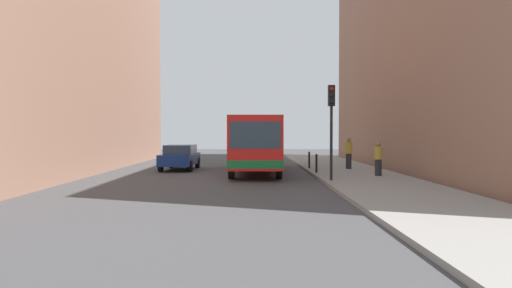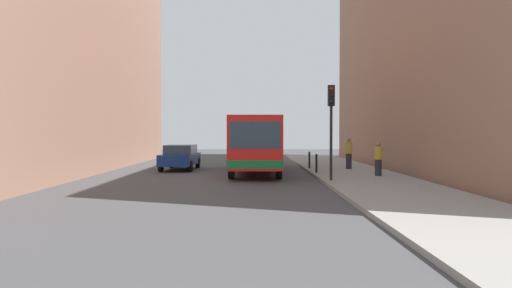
{
  "view_description": "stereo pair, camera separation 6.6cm",
  "coord_description": "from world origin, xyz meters",
  "px_view_note": "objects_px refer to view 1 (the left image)",
  "views": [
    {
      "loc": [
        0.08,
        -22.5,
        2.22
      ],
      "look_at": [
        0.35,
        1.81,
        1.62
      ],
      "focal_mm": 33.22,
      "sensor_mm": 36.0,
      "label": 1
    },
    {
      "loc": [
        0.14,
        -22.5,
        2.22
      ],
      "look_at": [
        0.35,
        1.81,
        1.62
      ],
      "focal_mm": 33.22,
      "sensor_mm": 36.0,
      "label": 2
    }
  ],
  "objects_px": {
    "traffic_light": "(331,114)",
    "pedestrian_mid_sidewalk": "(349,153)",
    "bus": "(255,141)",
    "bollard_near": "(316,163)",
    "bollard_mid": "(309,160)",
    "pedestrian_near_signal": "(378,159)",
    "car_beside_bus": "(180,157)"
  },
  "relations": [
    {
      "from": "bus",
      "to": "traffic_light",
      "type": "distance_m",
      "value": 7.01
    },
    {
      "from": "bus",
      "to": "car_beside_bus",
      "type": "distance_m",
      "value": 4.83
    },
    {
      "from": "car_beside_bus",
      "to": "pedestrian_mid_sidewalk",
      "type": "height_order",
      "value": "pedestrian_mid_sidewalk"
    },
    {
      "from": "bollard_mid",
      "to": "pedestrian_mid_sidewalk",
      "type": "xyz_separation_m",
      "value": [
        2.19,
        -0.45,
        0.41
      ]
    },
    {
      "from": "bus",
      "to": "bollard_near",
      "type": "bearing_deg",
      "value": 145.07
    },
    {
      "from": "bollard_near",
      "to": "pedestrian_mid_sidewalk",
      "type": "xyz_separation_m",
      "value": [
        2.19,
        2.56,
        0.41
      ]
    },
    {
      "from": "car_beside_bus",
      "to": "pedestrian_mid_sidewalk",
      "type": "bearing_deg",
      "value": 174.24
    },
    {
      "from": "car_beside_bus",
      "to": "traffic_light",
      "type": "bearing_deg",
      "value": 136.63
    },
    {
      "from": "bus",
      "to": "pedestrian_near_signal",
      "type": "height_order",
      "value": "bus"
    },
    {
      "from": "bollard_mid",
      "to": "pedestrian_mid_sidewalk",
      "type": "relative_size",
      "value": 0.54
    },
    {
      "from": "bollard_near",
      "to": "bollard_mid",
      "type": "relative_size",
      "value": 1.0
    },
    {
      "from": "traffic_light",
      "to": "pedestrian_mid_sidewalk",
      "type": "bearing_deg",
      "value": 72.0
    },
    {
      "from": "traffic_light",
      "to": "pedestrian_mid_sidewalk",
      "type": "xyz_separation_m",
      "value": [
        2.09,
        6.43,
        -1.97
      ]
    },
    {
      "from": "bollard_mid",
      "to": "pedestrian_near_signal",
      "type": "height_order",
      "value": "pedestrian_near_signal"
    },
    {
      "from": "bus",
      "to": "pedestrian_mid_sidewalk",
      "type": "bearing_deg",
      "value": -175.85
    },
    {
      "from": "bollard_near",
      "to": "pedestrian_mid_sidewalk",
      "type": "distance_m",
      "value": 3.39
    },
    {
      "from": "car_beside_bus",
      "to": "pedestrian_near_signal",
      "type": "bearing_deg",
      "value": 153.32
    },
    {
      "from": "traffic_light",
      "to": "bollard_near",
      "type": "bearing_deg",
      "value": 91.48
    },
    {
      "from": "car_beside_bus",
      "to": "bollard_near",
      "type": "bearing_deg",
      "value": 154.79
    },
    {
      "from": "bus",
      "to": "pedestrian_near_signal",
      "type": "relative_size",
      "value": 6.93
    },
    {
      "from": "bollard_mid",
      "to": "pedestrian_mid_sidewalk",
      "type": "distance_m",
      "value": 2.27
    },
    {
      "from": "traffic_light",
      "to": "bollard_near",
      "type": "distance_m",
      "value": 4.55
    },
    {
      "from": "traffic_light",
      "to": "pedestrian_mid_sidewalk",
      "type": "distance_m",
      "value": 7.04
    },
    {
      "from": "bollard_mid",
      "to": "pedestrian_mid_sidewalk",
      "type": "height_order",
      "value": "pedestrian_mid_sidewalk"
    },
    {
      "from": "pedestrian_near_signal",
      "to": "bollard_mid",
      "type": "bearing_deg",
      "value": -100.61
    },
    {
      "from": "bus",
      "to": "pedestrian_near_signal",
      "type": "bearing_deg",
      "value": 146.41
    },
    {
      "from": "traffic_light",
      "to": "bollard_near",
      "type": "height_order",
      "value": "traffic_light"
    },
    {
      "from": "bollard_near",
      "to": "pedestrian_mid_sidewalk",
      "type": "height_order",
      "value": "pedestrian_mid_sidewalk"
    },
    {
      "from": "bus",
      "to": "bollard_near",
      "type": "xyz_separation_m",
      "value": [
        3.12,
        -2.23,
        -1.1
      ]
    },
    {
      "from": "pedestrian_mid_sidewalk",
      "to": "car_beside_bus",
      "type": "bearing_deg",
      "value": 54.12
    },
    {
      "from": "car_beside_bus",
      "to": "bollard_mid",
      "type": "relative_size",
      "value": 4.69
    },
    {
      "from": "traffic_light",
      "to": "bollard_mid",
      "type": "height_order",
      "value": "traffic_light"
    }
  ]
}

